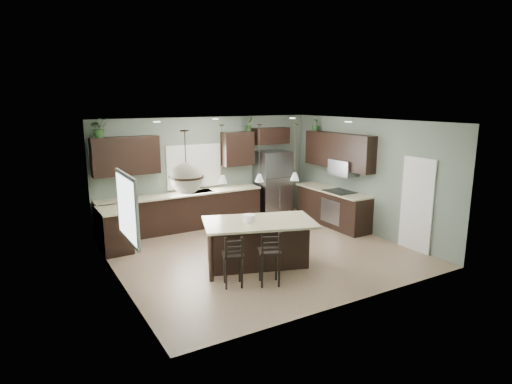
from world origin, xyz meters
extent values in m
plane|color=#9E8466|center=(0.00, 0.00, 0.00)|extent=(6.00, 6.00, 0.00)
cube|color=white|center=(2.98, -1.55, 1.02)|extent=(0.04, 0.82, 2.04)
cube|color=white|center=(-0.40, 2.73, 1.55)|extent=(1.35, 0.02, 1.00)
cube|color=white|center=(-2.98, -0.80, 1.55)|extent=(0.02, 1.10, 1.00)
cube|color=black|center=(-2.70, 1.70, 0.45)|extent=(0.60, 0.90, 0.90)
cube|color=#C2B893|center=(-2.68, 1.70, 0.92)|extent=(0.66, 0.96, 0.04)
cube|color=black|center=(-0.85, 2.45, 0.45)|extent=(4.20, 0.60, 0.90)
cube|color=#C2B893|center=(-0.85, 2.43, 0.92)|extent=(4.20, 0.66, 0.04)
cube|color=gray|center=(-0.40, 2.43, 0.94)|extent=(0.70, 0.45, 0.01)
cylinder|color=silver|center=(-0.40, 2.40, 1.08)|extent=(0.02, 0.02, 0.28)
cube|color=black|center=(-2.15, 2.58, 1.95)|extent=(1.55, 0.34, 0.90)
cube|color=black|center=(0.80, 2.58, 1.95)|extent=(0.85, 0.34, 0.90)
cube|color=black|center=(1.85, 2.58, 2.25)|extent=(1.05, 0.34, 0.45)
cube|color=black|center=(2.70, 0.87, 0.45)|extent=(0.60, 2.35, 0.90)
cube|color=#C2B893|center=(2.68, 0.87, 0.92)|extent=(0.66, 2.35, 0.04)
cube|color=black|center=(2.68, 0.60, 0.94)|extent=(0.58, 0.75, 0.02)
cube|color=gray|center=(2.40, 0.60, 0.45)|extent=(0.01, 0.72, 0.60)
cube|color=black|center=(2.83, 0.87, 1.95)|extent=(0.34, 2.35, 0.90)
cube|color=gray|center=(2.78, 0.60, 1.55)|extent=(0.40, 0.75, 0.40)
cube|color=gray|center=(1.80, 2.41, 0.93)|extent=(0.90, 0.74, 1.85)
cube|color=black|center=(-0.44, -0.65, 0.46)|extent=(2.42, 1.84, 0.92)
cylinder|color=white|center=(-0.63, -0.58, 0.99)|extent=(0.24, 0.24, 0.14)
cube|color=black|center=(-1.31, -1.21, 0.48)|extent=(0.45, 0.45, 0.95)
cube|color=black|center=(-0.72, -1.47, 0.51)|extent=(0.50, 0.50, 1.02)
imported|color=#284D21|center=(-2.71, 2.55, 2.62)|extent=(0.45, 0.41, 0.44)
imported|color=#325927|center=(1.14, 2.55, 2.60)|extent=(0.24, 0.20, 0.40)
imported|color=#275023|center=(2.80, 1.81, 2.57)|extent=(0.25, 0.25, 0.34)
plane|color=slate|center=(0.00, 2.75, 1.40)|extent=(6.00, 0.00, 6.00)
plane|color=slate|center=(0.00, -2.75, 1.40)|extent=(6.00, 0.00, 6.00)
plane|color=slate|center=(-3.00, 0.00, 1.40)|extent=(0.00, 5.50, 5.50)
plane|color=slate|center=(3.00, 0.00, 1.40)|extent=(0.00, 5.50, 5.50)
plane|color=white|center=(0.00, 0.00, 2.80)|extent=(6.00, 6.00, 0.00)
camera|label=1|loc=(-4.52, -7.52, 3.24)|focal=30.00mm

